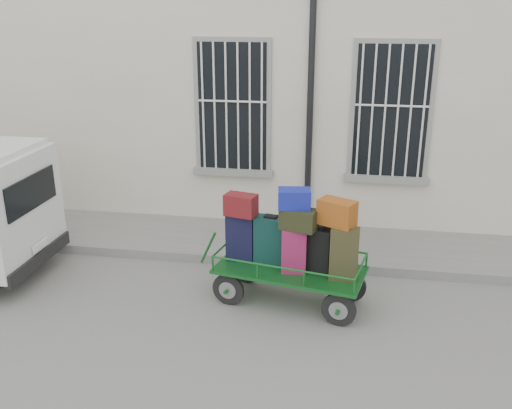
{
  "coord_description": "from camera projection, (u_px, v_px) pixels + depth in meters",
  "views": [
    {
      "loc": [
        1.62,
        -6.73,
        3.99
      ],
      "look_at": [
        0.34,
        1.0,
        1.19
      ],
      "focal_mm": 40.0,
      "sensor_mm": 36.0,
      "label": 1
    }
  ],
  "objects": [
    {
      "name": "sidewalk",
      "position": [
        248.0,
        241.0,
        9.86
      ],
      "size": [
        24.0,
        1.7,
        0.15
      ],
      "primitive_type": "cube",
      "color": "slate",
      "rests_on": "ground"
    },
    {
      "name": "luggage_cart",
      "position": [
        291.0,
        246.0,
        7.74
      ],
      "size": [
        2.42,
        1.3,
        1.68
      ],
      "rotation": [
        0.0,
        0.0,
        -0.2
      ],
      "color": "black",
      "rests_on": "ground"
    },
    {
      "name": "building",
      "position": [
        275.0,
        51.0,
        11.94
      ],
      "size": [
        24.0,
        5.15,
        6.0
      ],
      "color": "beige",
      "rests_on": "ground"
    },
    {
      "name": "ground",
      "position": [
        220.0,
        308.0,
        7.85
      ],
      "size": [
        80.0,
        80.0,
        0.0
      ],
      "primitive_type": "plane",
      "color": "slate",
      "rests_on": "ground"
    }
  ]
}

